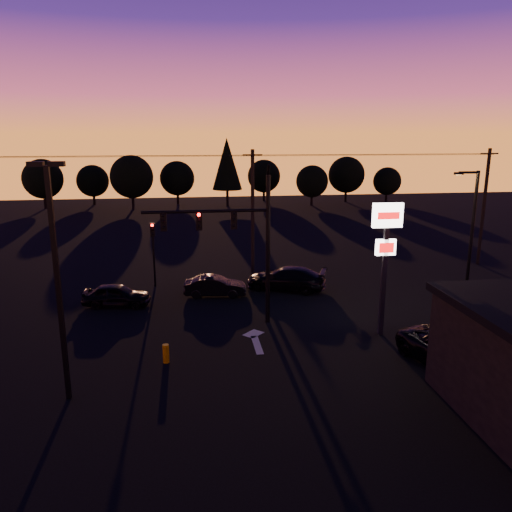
{
  "coord_description": "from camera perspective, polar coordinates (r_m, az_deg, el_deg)",
  "views": [
    {
      "loc": [
        -2.66,
        -21.46,
        10.1
      ],
      "look_at": [
        1.0,
        5.0,
        3.5
      ],
      "focal_mm": 35.0,
      "sensor_mm": 36.0,
      "label": 1
    }
  ],
  "objects": [
    {
      "name": "parking_lot_light",
      "position": [
        19.68,
        -21.85,
        -1.34
      ],
      "size": [
        1.25,
        0.3,
        9.14
      ],
      "color": "black",
      "rests_on": "ground"
    },
    {
      "name": "tree_7",
      "position": [
        76.46,
        10.3,
        9.12
      ],
      "size": [
        5.36,
        5.36,
        6.74
      ],
      "color": "black",
      "rests_on": "ground"
    },
    {
      "name": "tree_0",
      "position": [
        74.27,
        -23.19,
        8.11
      ],
      "size": [
        5.36,
        5.36,
        6.74
      ],
      "color": "black",
      "rests_on": "ground"
    },
    {
      "name": "tree_4",
      "position": [
        70.81,
        -3.34,
        10.47
      ],
      "size": [
        4.18,
        4.18,
        9.5
      ],
      "color": "black",
      "rests_on": "ground"
    },
    {
      "name": "tree_3",
      "position": [
        73.74,
        -9.0,
        8.76
      ],
      "size": [
        4.95,
        4.95,
        6.22
      ],
      "color": "black",
      "rests_on": "ground"
    },
    {
      "name": "power_wires",
      "position": [
        35.79,
        -0.4,
        11.42
      ],
      "size": [
        36.0,
        1.22,
        0.07
      ],
      "color": "black",
      "rests_on": "ground"
    },
    {
      "name": "tree_2",
      "position": [
        70.08,
        -14.03,
        8.78
      ],
      "size": [
        5.77,
        5.78,
        7.26
      ],
      "color": "black",
      "rests_on": "ground"
    },
    {
      "name": "car_mid",
      "position": [
        31.84,
        -4.68,
        -3.45
      ],
      "size": [
        4.04,
        1.8,
        1.29
      ],
      "primitive_type": "imported",
      "rotation": [
        0.0,
        0.0,
        1.46
      ],
      "color": "black",
      "rests_on": "ground"
    },
    {
      "name": "pylon_sign",
      "position": [
        25.44,
        14.63,
        1.66
      ],
      "size": [
        1.5,
        0.28,
        6.8
      ],
      "color": "black",
      "rests_on": "ground"
    },
    {
      "name": "car_right",
      "position": [
        33.05,
        3.45,
        -2.56
      ],
      "size": [
        5.66,
        4.03,
        1.52
      ],
      "primitive_type": "imported",
      "rotation": [
        0.0,
        0.0,
        -1.98
      ],
      "color": "black",
      "rests_on": "ground"
    },
    {
      "name": "suv_parked",
      "position": [
        23.84,
        21.77,
        -10.23
      ],
      "size": [
        3.86,
        5.94,
        1.52
      ],
      "primitive_type": "imported",
      "rotation": [
        0.0,
        0.0,
        0.26
      ],
      "color": "black",
      "rests_on": "ground"
    },
    {
      "name": "tree_6",
      "position": [
        71.98,
        6.43,
        8.47
      ],
      "size": [
        4.54,
        4.54,
        5.71
      ],
      "color": "black",
      "rests_on": "ground"
    },
    {
      "name": "car_left",
      "position": [
        31.05,
        -15.64,
        -4.32
      ],
      "size": [
        4.15,
        2.13,
        1.35
      ],
      "primitive_type": "imported",
      "rotation": [
        0.0,
        0.0,
        1.43
      ],
      "color": "black",
      "rests_on": "ground"
    },
    {
      "name": "tree_8",
      "position": [
        77.68,
        14.76,
        8.27
      ],
      "size": [
        4.12,
        4.12,
        5.19
      ],
      "color": "black",
      "rests_on": "ground"
    },
    {
      "name": "utility_pole_2",
      "position": [
        42.44,
        24.59,
        5.17
      ],
      "size": [
        1.4,
        0.26,
        9.0
      ],
      "color": "black",
      "rests_on": "ground"
    },
    {
      "name": "secondary_signal",
      "position": [
        33.81,
        -11.66,
        1.23
      ],
      "size": [
        0.3,
        0.31,
        4.35
      ],
      "color": "black",
      "rests_on": "ground"
    },
    {
      "name": "tree_5",
      "position": [
        76.62,
        0.91,
        9.11
      ],
      "size": [
        4.95,
        4.95,
        6.22
      ],
      "color": "black",
      "rests_on": "ground"
    },
    {
      "name": "bollard",
      "position": [
        23.26,
        -10.26,
        -10.92
      ],
      "size": [
        0.29,
        0.29,
        0.87
      ],
      "primitive_type": "cylinder",
      "color": "#CB8300",
      "rests_on": "ground"
    },
    {
      "name": "ground",
      "position": [
        23.86,
        -0.75,
        -11.16
      ],
      "size": [
        120.0,
        120.0,
        0.0
      ],
      "primitive_type": "plane",
      "color": "black",
      "rests_on": "ground"
    },
    {
      "name": "tree_1",
      "position": [
        75.93,
        -18.16,
        8.16
      ],
      "size": [
        4.54,
        4.54,
        5.71
      ],
      "color": "black",
      "rests_on": "ground"
    },
    {
      "name": "lane_arrow",
      "position": [
        25.42,
        -0.09,
        -9.51
      ],
      "size": [
        1.2,
        3.1,
        0.01
      ],
      "color": "beige",
      "rests_on": "ground"
    },
    {
      "name": "traffic_signal_mast",
      "position": [
        26.09,
        -2.09,
        2.46
      ],
      "size": [
        6.79,
        0.52,
        8.58
      ],
      "color": "black",
      "rests_on": "ground"
    },
    {
      "name": "streetlight",
      "position": [
        32.15,
        23.33,
        2.56
      ],
      "size": [
        1.55,
        0.35,
        8.0
      ],
      "color": "black",
      "rests_on": "ground"
    },
    {
      "name": "utility_pole_1",
      "position": [
        36.18,
        -0.39,
        5.12
      ],
      "size": [
        1.4,
        0.26,
        9.0
      ],
      "color": "black",
      "rests_on": "ground"
    }
  ]
}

